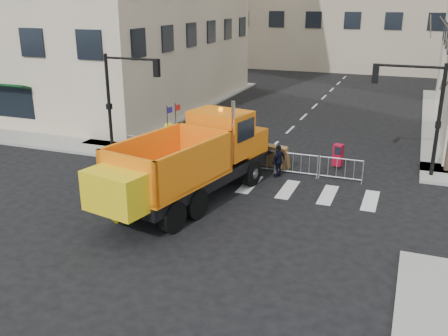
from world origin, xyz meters
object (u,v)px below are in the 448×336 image
at_px(plow_truck, 189,160).
at_px(worker, 170,143).
at_px(cop_b, 228,151).
at_px(newspaper_box, 338,155).
at_px(cop_a, 224,154).
at_px(cop_c, 279,161).

bearing_deg(plow_truck, worker, 48.11).
height_order(plow_truck, cop_b, plow_truck).
xyz_separation_m(cop_b, newspaper_box, (5.04, 2.29, -0.31)).
height_order(cop_a, cop_b, cop_b).
distance_m(cop_a, cop_b, 0.26).
bearing_deg(cop_a, worker, -0.56).
bearing_deg(worker, newspaper_box, -26.24).
xyz_separation_m(plow_truck, newspaper_box, (5.06, 6.69, -1.16)).
relative_size(cop_b, cop_c, 1.28).
relative_size(cop_b, newspaper_box, 1.84).
xyz_separation_m(cop_b, cop_c, (2.59, 0.00, -0.22)).
bearing_deg(newspaper_box, cop_a, -144.98).
distance_m(cop_b, worker, 3.11).
distance_m(cop_a, cop_c, 2.77).
height_order(worker, newspaper_box, worker).
relative_size(plow_truck, newspaper_box, 10.13).
xyz_separation_m(cop_a, cop_c, (2.77, 0.00, -0.03)).
bearing_deg(worker, cop_a, -39.31).
height_order(plow_truck, newspaper_box, plow_truck).
bearing_deg(newspaper_box, plow_truck, -115.75).
relative_size(cop_c, worker, 0.78).
height_order(cop_c, newspaper_box, cop_c).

